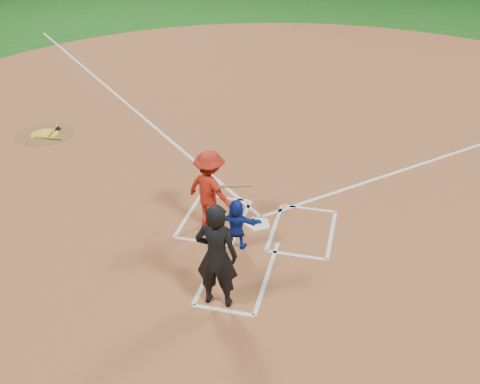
% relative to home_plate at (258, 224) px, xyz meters
% --- Properties ---
extents(ground, '(120.00, 120.00, 0.00)m').
position_rel_home_plate_xyz_m(ground, '(0.00, 0.00, -0.02)').
color(ground, '#134D13').
rests_on(ground, ground).
extents(home_plate_dirt, '(28.00, 28.00, 0.01)m').
position_rel_home_plate_xyz_m(home_plate_dirt, '(0.00, 6.00, -0.01)').
color(home_plate_dirt, brown).
rests_on(home_plate_dirt, ground).
extents(home_plate, '(0.60, 0.60, 0.02)m').
position_rel_home_plate_xyz_m(home_plate, '(0.00, 0.00, 0.00)').
color(home_plate, white).
rests_on(home_plate, home_plate_dirt).
extents(on_deck_circle, '(1.70, 1.70, 0.01)m').
position_rel_home_plate_xyz_m(on_deck_circle, '(-7.17, 3.22, -0.00)').
color(on_deck_circle, brown).
rests_on(on_deck_circle, home_plate_dirt).
extents(on_deck_logo, '(0.80, 0.80, 0.00)m').
position_rel_home_plate_xyz_m(on_deck_logo, '(-7.17, 3.22, 0.00)').
color(on_deck_logo, yellow).
rests_on(on_deck_logo, on_deck_circle).
extents(on_deck_bat_a, '(0.24, 0.83, 0.06)m').
position_rel_home_plate_xyz_m(on_deck_bat_a, '(-7.02, 3.47, 0.03)').
color(on_deck_bat_a, olive).
rests_on(on_deck_bat_a, on_deck_circle).
extents(on_deck_bat_c, '(0.84, 0.14, 0.06)m').
position_rel_home_plate_xyz_m(on_deck_bat_c, '(-6.87, 2.92, 0.03)').
color(on_deck_bat_c, olive).
rests_on(on_deck_bat_c, on_deck_circle).
extents(bat_weight_donut, '(0.19, 0.19, 0.05)m').
position_rel_home_plate_xyz_m(bat_weight_donut, '(-6.97, 3.62, 0.03)').
color(bat_weight_donut, black).
rests_on(bat_weight_donut, on_deck_circle).
extents(catcher, '(1.02, 0.38, 1.08)m').
position_rel_home_plate_xyz_m(catcher, '(-0.25, -0.91, 0.53)').
color(catcher, navy).
rests_on(catcher, home_plate_dirt).
extents(umpire, '(0.74, 0.50, 2.00)m').
position_rel_home_plate_xyz_m(umpire, '(-0.15, -2.61, 0.99)').
color(umpire, black).
rests_on(umpire, home_plate_dirt).
extents(chalk_markings, '(28.35, 17.32, 0.01)m').
position_rel_home_plate_xyz_m(chalk_markings, '(0.00, 5.29, -0.01)').
color(chalk_markings, white).
rests_on(chalk_markings, home_plate_dirt).
extents(batter_at_plate, '(1.56, 1.04, 1.76)m').
position_rel_home_plate_xyz_m(batter_at_plate, '(-0.97, -0.29, 0.87)').
color(batter_at_plate, '#A91F12').
rests_on(batter_at_plate, home_plate_dirt).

